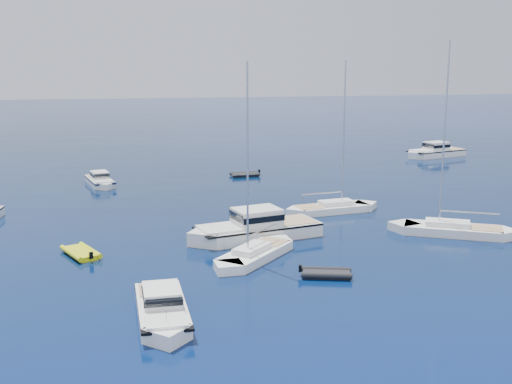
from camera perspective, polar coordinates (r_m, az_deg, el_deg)
ground at (r=35.43m, az=14.72°, el=-11.73°), size 400.00×400.00×0.00m
motor_cruiser_near at (r=35.99m, az=-8.22°, el=-11.07°), size 2.94×8.69×2.26m
motor_cruiser_centre at (r=50.77m, az=-0.16°, el=-4.11°), size 12.11×6.34×3.04m
motor_cruiser_distant at (r=95.95m, az=15.45°, el=3.03°), size 10.73×6.07×2.69m
motor_cruiser_horizon at (r=73.83m, az=-13.54°, el=0.60°), size 4.03×7.73×1.94m
sailboat_fore at (r=45.82m, az=-0.10°, el=-5.88°), size 8.26×8.90×14.18m
sailboat_mid_r at (r=54.21m, az=16.92°, el=-3.60°), size 10.81×7.38×15.76m
sailboat_centre at (r=59.75m, az=6.73°, el=-1.75°), size 9.95×4.08×14.20m
tender_yellow at (r=48.15m, az=-15.16°, el=-5.42°), size 3.58×4.47×0.95m
tender_grey_near at (r=42.39m, az=6.23°, el=-7.44°), size 3.79×2.74×0.95m
tender_grey_far at (r=77.11m, az=-0.99°, el=1.40°), size 3.75×2.30×0.95m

